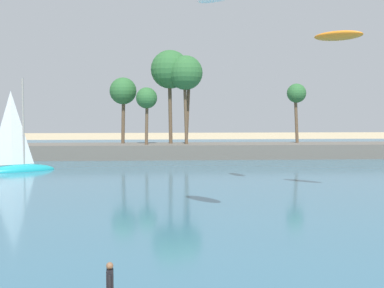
# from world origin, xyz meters

# --- Properties ---
(sea) EXTENTS (220.00, 90.67, 0.06)m
(sea) POSITION_xyz_m (0.00, 54.42, 0.03)
(sea) COLOR #386B84
(sea) RESTS_ON ground
(palm_headland) EXTENTS (105.39, 6.50, 13.15)m
(palm_headland) POSITION_xyz_m (1.41, 59.87, 3.16)
(palm_headland) COLOR #605B54
(palm_headland) RESTS_ON ground
(person_at_waterline) EXTENTS (0.22, 0.55, 1.67)m
(person_at_waterline) POSITION_xyz_m (-2.52, 9.01, 0.89)
(person_at_waterline) COLOR black
(person_at_waterline) RESTS_ON ground
(sailboat_near_shore) EXTENTS (6.76, 4.92, 9.59)m
(sailboat_near_shore) POSITION_xyz_m (-14.46, 46.71, 0.93)
(sailboat_near_shore) COLOR teal
(sailboat_near_shore) RESTS_ON sea
(kite_aloft_drifting_left) EXTENTS (3.43, 3.37, 0.82)m
(kite_aloft_drifting_left) POSITION_xyz_m (11.01, 29.95, 10.97)
(kite_aloft_drifting_left) COLOR orange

